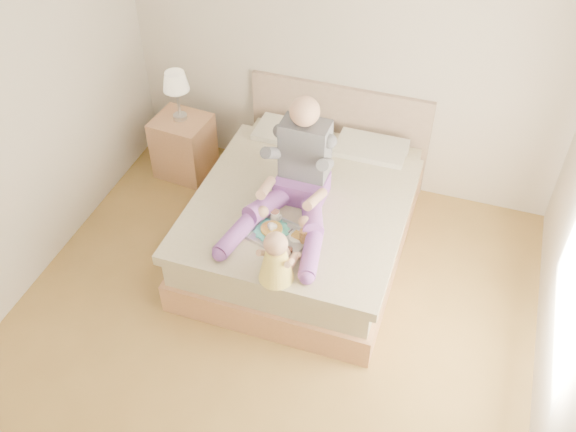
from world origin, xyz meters
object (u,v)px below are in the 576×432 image
(bed, at_px, (307,214))
(nightstand, at_px, (184,146))
(baby, at_px, (277,260))
(adult, at_px, (297,180))
(tray, at_px, (281,234))

(bed, bearing_deg, nightstand, 158.82)
(baby, bearing_deg, nightstand, 145.17)
(bed, relative_size, nightstand, 3.55)
(nightstand, distance_m, baby, 2.23)
(adult, distance_m, baby, 0.77)
(tray, bearing_deg, adult, 105.80)
(adult, relative_size, tray, 2.22)
(bed, height_order, tray, bed)
(adult, height_order, tray, adult)
(bed, relative_size, tray, 4.32)
(tray, bearing_deg, nightstand, 156.26)
(bed, bearing_deg, baby, -84.82)
(bed, height_order, baby, baby)
(nightstand, bearing_deg, adult, -24.33)
(nightstand, relative_size, baby, 1.45)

